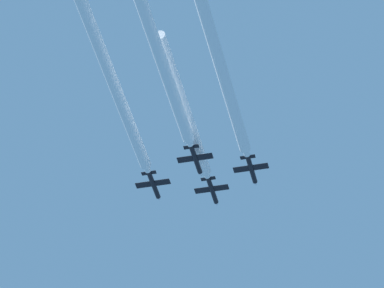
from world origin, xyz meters
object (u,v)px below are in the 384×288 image
(jet_lead, at_px, (212,191))
(jet_slot, at_px, (196,160))
(jet_left_wingman, at_px, (154,185))
(jet_right_wingman, at_px, (252,170))

(jet_lead, bearing_deg, jet_slot, -91.24)
(jet_lead, distance_m, jet_slot, 15.38)
(jet_left_wingman, bearing_deg, jet_slot, -35.81)
(jet_lead, bearing_deg, jet_left_wingman, -146.86)
(jet_lead, bearing_deg, jet_right_wingman, -38.06)
(jet_right_wingman, bearing_deg, jet_slot, -144.76)
(jet_left_wingman, xyz_separation_m, jet_slot, (10.76, -7.76, -1.22))
(jet_right_wingman, bearing_deg, jet_lead, 141.94)
(jet_lead, distance_m, jet_left_wingman, 13.41)
(jet_right_wingman, relative_size, jet_slot, 1.00)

